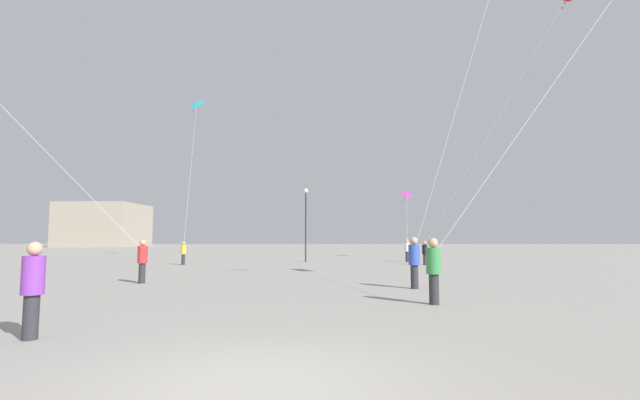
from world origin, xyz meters
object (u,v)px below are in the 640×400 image
person_in_blue (414,260)px  person_in_purple (33,285)px  person_in_yellow (183,252)px  kite_magenta_diamond (407,194)px  person_in_red (142,259)px  lamppost_east (306,213)px  person_in_white (407,249)px  building_left_hall (105,225)px  kite_crimson_diamond (564,3)px  person_in_green (434,268)px  kite_cyan_delta (196,106)px  person_in_black (425,252)px

person_in_blue → person_in_purple: (-7.94, -8.29, -0.06)m
person_in_yellow → kite_magenta_diamond: size_ratio=0.20×
person_in_red → lamppost_east: (5.04, 16.70, 2.79)m
person_in_white → lamppost_east: bearing=135.6°
building_left_hall → lamppost_east: building_left_hall is taller
kite_crimson_diamond → lamppost_east: size_ratio=2.57×
kite_crimson_diamond → person_in_green: bearing=-129.2°
person_in_green → person_in_white: size_ratio=1.02×
person_in_white → person_in_yellow: bearing=150.2°
person_in_blue → person_in_white: bearing=-95.1°
person_in_blue → kite_crimson_diamond: size_ratio=0.12×
kite_cyan_delta → person_in_white: bearing=-17.6°
building_left_hall → lamppost_east: 84.89m
person_in_yellow → building_left_hall: (-45.21, 70.64, 4.10)m
lamppost_east → kite_magenta_diamond: bearing=39.6°
kite_cyan_delta → kite_magenta_diamond: bearing=3.0°
person_in_blue → kite_cyan_delta: size_ratio=0.13×
person_in_yellow → person_in_purple: size_ratio=0.93×
kite_cyan_delta → lamppost_east: bearing=-29.6°
person_in_black → person_in_red: (-13.43, -12.96, 0.07)m
person_in_yellow → person_in_black: person_in_black is taller
kite_magenta_diamond → lamppost_east: 11.69m
person_in_purple → kite_cyan_delta: (-8.54, 32.61, 13.41)m
kite_magenta_diamond → building_left_hall: (-62.00, 58.86, -0.95)m
kite_crimson_diamond → lamppost_east: kite_crimson_diamond is taller
person_in_purple → kite_cyan_delta: 36.28m
person_in_red → person_in_white: bearing=-3.3°
person_in_yellow → kite_crimson_diamond: size_ratio=0.11×
person_in_blue → building_left_hall: size_ratio=0.11×
person_in_white → kite_magenta_diamond: (1.07, 7.01, 4.97)m
person_in_red → person_in_yellow: bearing=47.0°
person_in_green → person_in_red: (-10.40, 5.07, -0.02)m
person_in_white → lamppost_east: (-7.78, -0.31, 2.78)m
person_in_black → building_left_hall: size_ratio=0.10×
person_in_white → kite_crimson_diamond: kite_crimson_diamond is taller
kite_crimson_diamond → lamppost_east: (-15.47, 9.36, -11.36)m
lamppost_east → building_left_hall: bearing=128.8°
lamppost_east → person_in_purple: bearing=-95.4°
person_in_blue → person_in_yellow: 19.05m
person_in_blue → person_in_white: size_ratio=1.05×
person_in_blue → person_in_green: bearing=91.0°
person_in_green → person_in_white: person_in_green is taller
person_in_blue → lamppost_east: (-5.43, 18.02, 2.74)m
person_in_black → person_in_white: size_ratio=0.92×
person_in_white → person_in_purple: 28.54m
person_in_purple → kite_magenta_diamond: kite_magenta_diamond is taller
person_in_purple → building_left_hall: (-50.64, 92.50, 4.03)m
person_in_black → kite_magenta_diamond: size_ratio=0.21×
person_in_black → person_in_purple: (-10.90, -22.57, 0.05)m
person_in_purple → person_in_black: bearing=-163.0°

